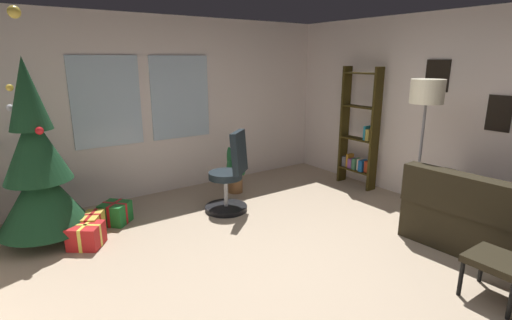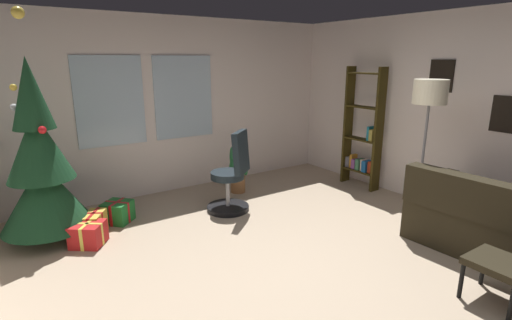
{
  "view_description": "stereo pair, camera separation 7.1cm",
  "coord_description": "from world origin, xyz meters",
  "px_view_note": "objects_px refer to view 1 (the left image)",
  "views": [
    {
      "loc": [
        -2.23,
        -2.31,
        1.96
      ],
      "look_at": [
        -0.2,
        0.58,
        1.02
      ],
      "focal_mm": 26.82,
      "sensor_mm": 36.0,
      "label": 1
    },
    {
      "loc": [
        -2.17,
        -2.35,
        1.96
      ],
      "look_at": [
        -0.2,
        0.58,
        1.02
      ],
      "focal_mm": 26.82,
      "sensor_mm": 36.0,
      "label": 2
    }
  ],
  "objects_px": {
    "floor_lamp": "(426,101)",
    "gift_box_gold": "(92,225)",
    "gift_box_red": "(86,236)",
    "gift_box_green": "(115,213)",
    "office_chair": "(230,180)",
    "bookshelf": "(359,135)",
    "footstool": "(498,264)",
    "holiday_tree": "(38,170)",
    "potted_plant": "(236,173)"
  },
  "relations": [
    {
      "from": "floor_lamp",
      "to": "gift_box_gold",
      "type": "bearing_deg",
      "value": 152.05
    },
    {
      "from": "gift_box_red",
      "to": "gift_box_green",
      "type": "height_order",
      "value": "gift_box_green"
    },
    {
      "from": "office_chair",
      "to": "bookshelf",
      "type": "relative_size",
      "value": 0.58
    },
    {
      "from": "gift_box_red",
      "to": "footstool",
      "type": "bearing_deg",
      "value": -48.83
    },
    {
      "from": "footstool",
      "to": "gift_box_red",
      "type": "relative_size",
      "value": 1.02
    },
    {
      "from": "footstool",
      "to": "bookshelf",
      "type": "distance_m",
      "value": 3.07
    },
    {
      "from": "gift_box_green",
      "to": "gift_box_gold",
      "type": "relative_size",
      "value": 1.1
    },
    {
      "from": "holiday_tree",
      "to": "potted_plant",
      "type": "bearing_deg",
      "value": 3.61
    },
    {
      "from": "gift_box_green",
      "to": "floor_lamp",
      "type": "distance_m",
      "value": 3.95
    },
    {
      "from": "holiday_tree",
      "to": "gift_box_green",
      "type": "height_order",
      "value": "holiday_tree"
    },
    {
      "from": "holiday_tree",
      "to": "gift_box_gold",
      "type": "distance_m",
      "value": 0.83
    },
    {
      "from": "gift_box_red",
      "to": "office_chair",
      "type": "height_order",
      "value": "office_chair"
    },
    {
      "from": "gift_box_green",
      "to": "bookshelf",
      "type": "xyz_separation_m",
      "value": [
        3.56,
        -0.71,
        0.68
      ]
    },
    {
      "from": "bookshelf",
      "to": "holiday_tree",
      "type": "bearing_deg",
      "value": 171.39
    },
    {
      "from": "holiday_tree",
      "to": "gift_box_gold",
      "type": "relative_size",
      "value": 6.33
    },
    {
      "from": "gift_box_green",
      "to": "office_chair",
      "type": "distance_m",
      "value": 1.47
    },
    {
      "from": "gift_box_red",
      "to": "holiday_tree",
      "type": "bearing_deg",
      "value": 130.4
    },
    {
      "from": "footstool",
      "to": "office_chair",
      "type": "bearing_deg",
      "value": 105.3
    },
    {
      "from": "gift_box_gold",
      "to": "office_chair",
      "type": "height_order",
      "value": "office_chair"
    },
    {
      "from": "footstool",
      "to": "gift_box_red",
      "type": "bearing_deg",
      "value": 131.17
    },
    {
      "from": "footstool",
      "to": "holiday_tree",
      "type": "xyz_separation_m",
      "value": [
        -2.91,
        3.34,
        0.5
      ]
    },
    {
      "from": "footstool",
      "to": "holiday_tree",
      "type": "height_order",
      "value": "holiday_tree"
    },
    {
      "from": "gift_box_gold",
      "to": "office_chair",
      "type": "bearing_deg",
      "value": -8.47
    },
    {
      "from": "footstool",
      "to": "potted_plant",
      "type": "xyz_separation_m",
      "value": [
        -0.35,
        3.5,
        -0.02
      ]
    },
    {
      "from": "holiday_tree",
      "to": "office_chair",
      "type": "bearing_deg",
      "value": -11.07
    },
    {
      "from": "gift_box_green",
      "to": "floor_lamp",
      "type": "height_order",
      "value": "floor_lamp"
    },
    {
      "from": "office_chair",
      "to": "bookshelf",
      "type": "height_order",
      "value": "bookshelf"
    },
    {
      "from": "gift_box_red",
      "to": "bookshelf",
      "type": "distance_m",
      "value": 4.06
    },
    {
      "from": "gift_box_gold",
      "to": "floor_lamp",
      "type": "bearing_deg",
      "value": -27.95
    },
    {
      "from": "gift_box_green",
      "to": "floor_lamp",
      "type": "relative_size",
      "value": 0.25
    },
    {
      "from": "gift_box_red",
      "to": "bookshelf",
      "type": "xyz_separation_m",
      "value": [
        3.99,
        -0.27,
        0.69
      ]
    },
    {
      "from": "office_chair",
      "to": "bookshelf",
      "type": "xyz_separation_m",
      "value": [
        2.21,
        -0.24,
        0.38
      ]
    },
    {
      "from": "gift_box_gold",
      "to": "office_chair",
      "type": "distance_m",
      "value": 1.72
    },
    {
      "from": "gift_box_red",
      "to": "gift_box_gold",
      "type": "distance_m",
      "value": 0.24
    },
    {
      "from": "bookshelf",
      "to": "potted_plant",
      "type": "bearing_deg",
      "value": 155.1
    },
    {
      "from": "gift_box_green",
      "to": "footstool",
      "type": "bearing_deg",
      "value": -57.56
    },
    {
      "from": "gift_box_gold",
      "to": "potted_plant",
      "type": "bearing_deg",
      "value": 8.69
    },
    {
      "from": "office_chair",
      "to": "floor_lamp",
      "type": "bearing_deg",
      "value": -41.91
    },
    {
      "from": "footstool",
      "to": "office_chair",
      "type": "height_order",
      "value": "office_chair"
    },
    {
      "from": "floor_lamp",
      "to": "potted_plant",
      "type": "distance_m",
      "value": 2.76
    },
    {
      "from": "gift_box_green",
      "to": "holiday_tree",
      "type": "bearing_deg",
      "value": -175.57
    },
    {
      "from": "gift_box_red",
      "to": "bookshelf",
      "type": "height_order",
      "value": "bookshelf"
    },
    {
      "from": "gift_box_gold",
      "to": "floor_lamp",
      "type": "xyz_separation_m",
      "value": [
        3.42,
        -1.81,
        1.35
      ]
    },
    {
      "from": "gift_box_green",
      "to": "potted_plant",
      "type": "height_order",
      "value": "potted_plant"
    },
    {
      "from": "office_chair",
      "to": "potted_plant",
      "type": "xyz_separation_m",
      "value": [
        0.45,
        0.57,
        -0.12
      ]
    },
    {
      "from": "potted_plant",
      "to": "holiday_tree",
      "type": "bearing_deg",
      "value": -176.39
    },
    {
      "from": "gift_box_red",
      "to": "gift_box_green",
      "type": "relative_size",
      "value": 1.02
    },
    {
      "from": "footstool",
      "to": "holiday_tree",
      "type": "distance_m",
      "value": 4.46
    },
    {
      "from": "gift_box_red",
      "to": "bookshelf",
      "type": "bearing_deg",
      "value": -3.91
    },
    {
      "from": "gift_box_gold",
      "to": "floor_lamp",
      "type": "distance_m",
      "value": 4.1
    }
  ]
}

